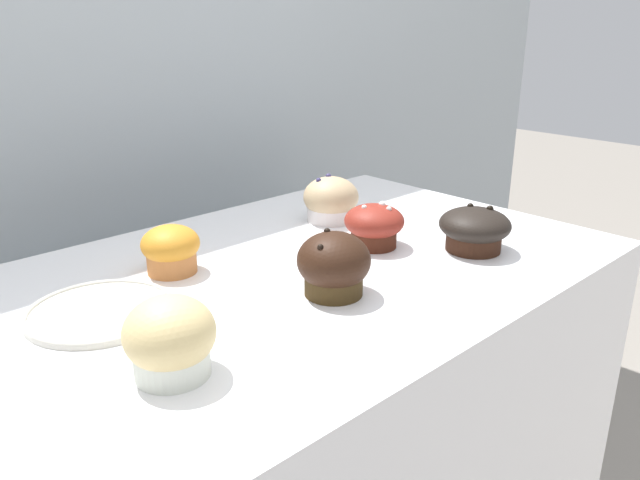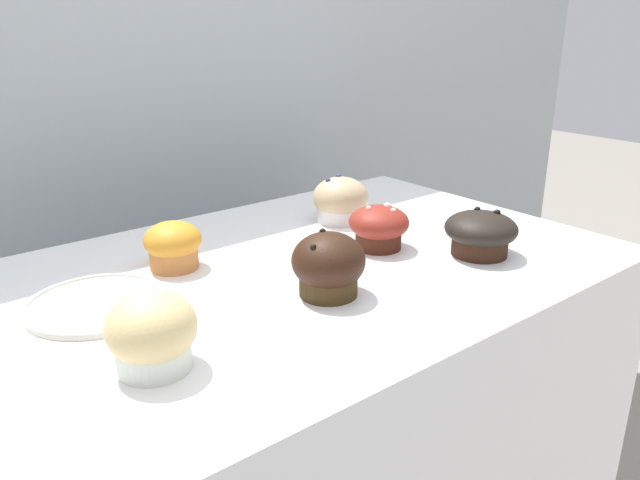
{
  "view_description": "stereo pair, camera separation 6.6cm",
  "coord_description": "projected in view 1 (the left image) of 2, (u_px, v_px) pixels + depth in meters",
  "views": [
    {
      "loc": [
        -0.57,
        -0.66,
        1.24
      ],
      "look_at": [
        0.02,
        -0.03,
        0.93
      ],
      "focal_mm": 35.0,
      "sensor_mm": 36.0,
      "label": 1
    },
    {
      "loc": [
        -0.52,
        -0.7,
        1.24
      ],
      "look_at": [
        0.02,
        -0.03,
        0.93
      ],
      "focal_mm": 35.0,
      "sensor_mm": 36.0,
      "label": 2
    }
  ],
  "objects": [
    {
      "name": "wall_back",
      "position": [
        113.0,
        182.0,
        1.35
      ],
      "size": [
        3.2,
        0.1,
        1.8
      ],
      "primitive_type": "cube",
      "color": "#A8B2B7",
      "rests_on": "ground"
    },
    {
      "name": "muffin_front_center",
      "position": [
        374.0,
        225.0,
        1.02
      ],
      "size": [
        0.1,
        0.1,
        0.07
      ],
      "color": "#461E12",
      "rests_on": "display_counter"
    },
    {
      "name": "muffin_back_left",
      "position": [
        475.0,
        229.0,
        1.0
      ],
      "size": [
        0.11,
        0.11,
        0.07
      ],
      "color": "#351D12",
      "rests_on": "display_counter"
    },
    {
      "name": "muffin_back_right",
      "position": [
        334.0,
        265.0,
        0.84
      ],
      "size": [
        0.1,
        0.1,
        0.09
      ],
      "color": "#3C2B14",
      "rests_on": "display_counter"
    },
    {
      "name": "muffin_front_left",
      "position": [
        170.0,
        339.0,
        0.65
      ],
      "size": [
        0.1,
        0.1,
        0.09
      ],
      "color": "silver",
      "rests_on": "display_counter"
    },
    {
      "name": "muffin_front_right",
      "position": [
        171.0,
        249.0,
        0.91
      ],
      "size": [
        0.09,
        0.09,
        0.07
      ],
      "color": "#C7773E",
      "rests_on": "display_counter"
    },
    {
      "name": "muffin_back_center",
      "position": [
        331.0,
        201.0,
        1.14
      ],
      "size": [
        0.1,
        0.1,
        0.09
      ],
      "color": "silver",
      "rests_on": "display_counter"
    },
    {
      "name": "serving_plate",
      "position": [
        100.0,
        311.0,
        0.79
      ],
      "size": [
        0.19,
        0.19,
        0.01
      ],
      "color": "beige",
      "rests_on": "display_counter"
    }
  ]
}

